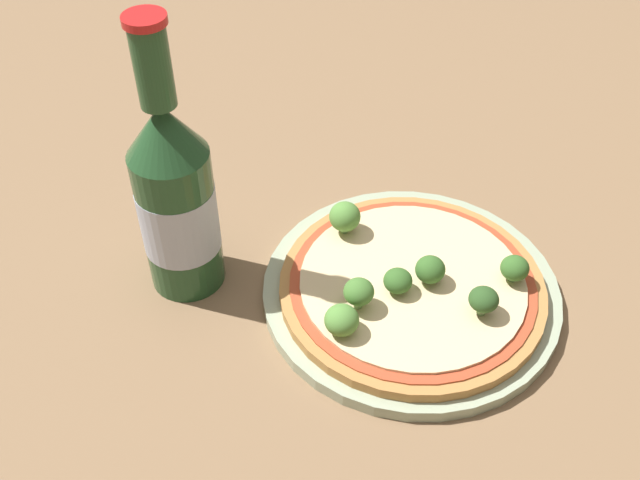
{
  "coord_description": "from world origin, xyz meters",
  "views": [
    {
      "loc": [
        -0.42,
        -0.16,
        0.48
      ],
      "look_at": [
        -0.03,
        0.05,
        0.06
      ],
      "focal_mm": 42.0,
      "sensor_mm": 36.0,
      "label": 1
    }
  ],
  "objects": [
    {
      "name": "plate",
      "position": [
        0.0,
        -0.02,
        0.01
      ],
      "size": [
        0.25,
        0.25,
        0.01
      ],
      "color": "#A3B293",
      "rests_on": "ground_plane"
    },
    {
      "name": "ground_plane",
      "position": [
        0.0,
        0.0,
        0.0
      ],
      "size": [
        3.0,
        3.0,
        0.0
      ],
      "primitive_type": "plane",
      "color": "#846647"
    },
    {
      "name": "pizza",
      "position": [
        -0.01,
        -0.03,
        0.02
      ],
      "size": [
        0.22,
        0.22,
        0.01
      ],
      "color": "#B77F42",
      "rests_on": "plate"
    },
    {
      "name": "broccoli_floret_5",
      "position": [
        -0.08,
        0.0,
        0.04
      ],
      "size": [
        0.03,
        0.03,
        0.03
      ],
      "color": "#6B8E51",
      "rests_on": "pizza"
    },
    {
      "name": "broccoli_floret_6",
      "position": [
        0.0,
        -0.04,
        0.04
      ],
      "size": [
        0.02,
        0.02,
        0.03
      ],
      "color": "#6B8E51",
      "rests_on": "pizza"
    },
    {
      "name": "broccoli_floret_2",
      "position": [
        -0.01,
        -0.09,
        0.04
      ],
      "size": [
        0.02,
        0.02,
        0.03
      ],
      "color": "#6B8E51",
      "rests_on": "pizza"
    },
    {
      "name": "beer_bottle",
      "position": [
        -0.07,
        0.16,
        0.09
      ],
      "size": [
        0.06,
        0.06,
        0.25
      ],
      "color": "#234C28",
      "rests_on": "ground_plane"
    },
    {
      "name": "broccoli_floret_4",
      "position": [
        0.02,
        0.05,
        0.04
      ],
      "size": [
        0.03,
        0.03,
        0.03
      ],
      "color": "#6B8E51",
      "rests_on": "pizza"
    },
    {
      "name": "broccoli_floret_3",
      "position": [
        0.04,
        -0.1,
        0.04
      ],
      "size": [
        0.02,
        0.02,
        0.02
      ],
      "color": "#6B8E51",
      "rests_on": "pizza"
    },
    {
      "name": "broccoli_floret_0",
      "position": [
        -0.02,
        -0.02,
        0.04
      ],
      "size": [
        0.02,
        0.02,
        0.02
      ],
      "color": "#6B8E51",
      "rests_on": "pizza"
    },
    {
      "name": "broccoli_floret_1",
      "position": [
        -0.05,
        0.0,
        0.04
      ],
      "size": [
        0.02,
        0.02,
        0.03
      ],
      "color": "#6B8E51",
      "rests_on": "pizza"
    }
  ]
}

